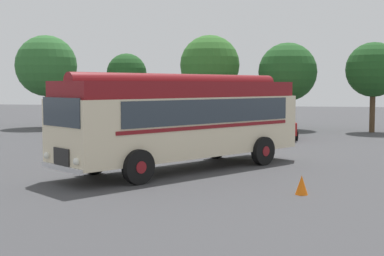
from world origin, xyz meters
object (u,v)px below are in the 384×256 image
Objects in this scene: car_mid_right at (227,123)px; traffic_cone at (302,185)px; car_near_left at (140,121)px; car_far_right at (278,124)px; vintage_bus at (185,118)px; car_mid_left at (186,122)px.

car_mid_right is 16.85m from traffic_cone.
car_near_left and car_far_right have the same top height.
vintage_bus is 2.20× the size of car_near_left.
vintage_bus is 2.19× the size of car_far_right.
car_near_left reaches higher than traffic_cone.
traffic_cone is (0.96, -16.32, -0.57)m from car_far_right.
vintage_bus is 12.49m from car_mid_right.
vintage_bus is at bearing -67.65° from car_near_left.
car_near_left is 19.46m from traffic_cone.
car_mid_left is 17.94m from traffic_cone.
vintage_bus is at bearing -90.83° from car_mid_right.
car_near_left is at bearing 173.72° from car_mid_right.
car_mid_right is at bearing 103.56° from traffic_cone.
car_mid_left and car_far_right have the same top height.
car_mid_right is at bearing 179.08° from car_far_right.
car_mid_right and car_far_right have the same top height.
car_mid_right is 2.98m from car_far_right.
vintage_bus is 13.04m from car_mid_left.
car_near_left is at bearing 112.35° from vintage_bus.
car_mid_right is (0.18, 12.44, -1.05)m from vintage_bus.
car_near_left is 8.55m from car_far_right.
traffic_cone is (4.13, -3.93, -1.62)m from vintage_bus.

